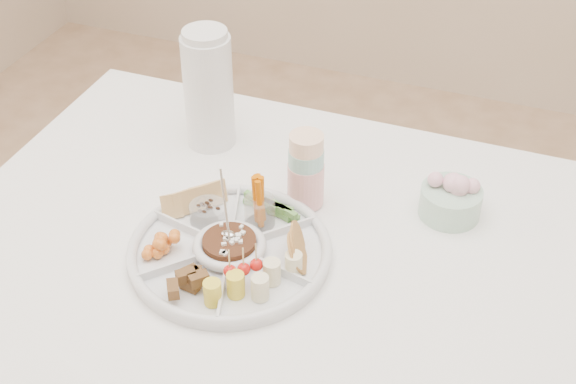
% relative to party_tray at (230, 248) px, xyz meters
% --- Properties ---
extents(party_tray, '(0.45, 0.45, 0.04)m').
position_rel_party_tray_xyz_m(party_tray, '(0.00, 0.00, 0.00)').
color(party_tray, silver).
rests_on(party_tray, dining_table).
extents(bean_dip, '(0.12, 0.12, 0.04)m').
position_rel_party_tray_xyz_m(bean_dip, '(-0.00, 0.00, 0.01)').
color(bean_dip, black).
rests_on(bean_dip, party_tray).
extents(tortillas, '(0.12, 0.12, 0.06)m').
position_rel_party_tray_xyz_m(tortillas, '(0.12, 0.04, 0.02)').
color(tortillas, '#B9742C').
rests_on(tortillas, party_tray).
extents(carrot_cucumber, '(0.14, 0.14, 0.11)m').
position_rel_party_tray_xyz_m(carrot_cucumber, '(0.03, 0.13, 0.04)').
color(carrot_cucumber, '#D05E00').
rests_on(carrot_cucumber, party_tray).
extents(pita_raisins, '(0.12, 0.12, 0.06)m').
position_rel_party_tray_xyz_m(pita_raisins, '(-0.10, 0.09, 0.02)').
color(pita_raisins, tan).
rests_on(pita_raisins, party_tray).
extents(cherries, '(0.12, 0.12, 0.04)m').
position_rel_party_tray_xyz_m(cherries, '(-0.12, -0.04, 0.01)').
color(cherries, orange).
rests_on(cherries, party_tray).
extents(granola_chunks, '(0.11, 0.11, 0.04)m').
position_rel_party_tray_xyz_m(granola_chunks, '(-0.03, -0.13, 0.01)').
color(granola_chunks, '#452810').
rests_on(granola_chunks, party_tray).
extents(banana_tomato, '(0.13, 0.13, 0.09)m').
position_rel_party_tray_xyz_m(banana_tomato, '(0.10, -0.09, 0.04)').
color(banana_tomato, '#D9B55D').
rests_on(banana_tomato, party_tray).
extents(cup_stack, '(0.09, 0.09, 0.21)m').
position_rel_party_tray_xyz_m(cup_stack, '(0.08, 0.21, 0.08)').
color(cup_stack, silver).
rests_on(cup_stack, dining_table).
extents(thermos, '(0.13, 0.13, 0.28)m').
position_rel_party_tray_xyz_m(thermos, '(-0.20, 0.34, 0.12)').
color(thermos, silver).
rests_on(thermos, dining_table).
extents(flower_bowl, '(0.14, 0.14, 0.09)m').
position_rel_party_tray_xyz_m(flower_bowl, '(0.36, 0.27, 0.02)').
color(flower_bowl, '#97C7AB').
rests_on(flower_bowl, dining_table).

